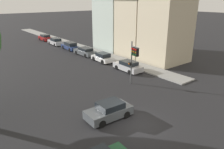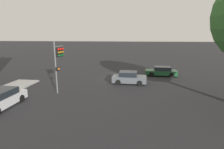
% 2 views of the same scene
% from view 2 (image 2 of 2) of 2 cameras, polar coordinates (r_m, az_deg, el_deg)
% --- Properties ---
extents(ground_plane, '(300.00, 300.00, 0.00)m').
position_cam_2_polar(ground_plane, '(23.03, 2.93, -1.37)').
color(ground_plane, black).
extents(traffic_signal, '(0.58, 1.63, 5.03)m').
position_cam_2_polar(traffic_signal, '(17.69, -17.05, 5.63)').
color(traffic_signal, '#515456').
rests_on(traffic_signal, ground_plane).
extents(crossing_car_0, '(4.02, 2.08, 1.41)m').
position_cam_2_polar(crossing_car_0, '(20.78, 5.59, -1.06)').
color(crossing_car_0, '#4C5156').
rests_on(crossing_car_0, ground_plane).
extents(crossing_car_1, '(4.37, 2.03, 1.31)m').
position_cam_2_polar(crossing_car_1, '(25.56, 15.78, 0.99)').
color(crossing_car_1, '#194728').
rests_on(crossing_car_1, ground_plane).
extents(parked_car_0, '(1.99, 4.46, 1.39)m').
position_cam_2_polar(parked_car_0, '(16.39, -32.81, -6.85)').
color(parked_car_0, '#B7B7BC').
rests_on(parked_car_0, ground_plane).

